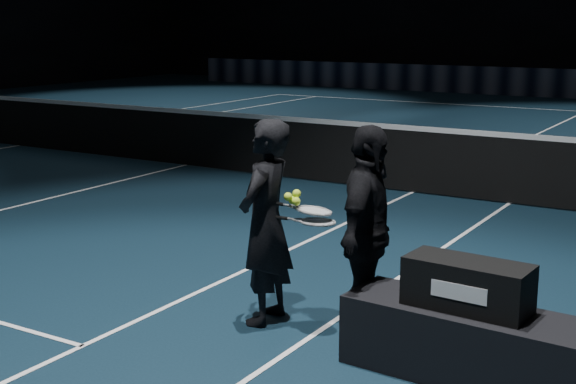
{
  "coord_description": "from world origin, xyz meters",
  "views": [
    {
      "loc": [
        8.35,
        -10.42,
        2.4
      ],
      "look_at": [
        5.19,
        -5.2,
        1.09
      ],
      "focal_mm": 50.0,
      "sensor_mm": 36.0,
      "label": 1
    }
  ],
  "objects_px": {
    "racket_upper": "(314,211)",
    "tennis_balls": "(295,199)",
    "player_bench": "(465,343)",
    "player_b": "(367,234)",
    "player_a": "(266,222)",
    "racket_lower": "(318,222)",
    "racket_bag": "(468,285)"
  },
  "relations": [
    {
      "from": "player_bench",
      "to": "player_b",
      "type": "relative_size",
      "value": 1.01
    },
    {
      "from": "player_bench",
      "to": "player_a",
      "type": "relative_size",
      "value": 1.01
    },
    {
      "from": "player_a",
      "to": "racket_upper",
      "type": "xyz_separation_m",
      "value": [
        0.39,
        0.08,
        0.13
      ]
    },
    {
      "from": "player_a",
      "to": "player_b",
      "type": "height_order",
      "value": "same"
    },
    {
      "from": "racket_lower",
      "to": "racket_upper",
      "type": "bearing_deg",
      "value": 141.34
    },
    {
      "from": "player_b",
      "to": "racket_lower",
      "type": "distance_m",
      "value": 0.4
    },
    {
      "from": "player_bench",
      "to": "player_b",
      "type": "xyz_separation_m",
      "value": [
        -0.88,
        0.28,
        0.58
      ]
    },
    {
      "from": "racket_bag",
      "to": "player_b",
      "type": "xyz_separation_m",
      "value": [
        -0.88,
        0.28,
        0.16
      ]
    },
    {
      "from": "player_bench",
      "to": "player_b",
      "type": "bearing_deg",
      "value": 166.49
    },
    {
      "from": "racket_lower",
      "to": "tennis_balls",
      "type": "relative_size",
      "value": 5.67
    },
    {
      "from": "player_b",
      "to": "tennis_balls",
      "type": "distance_m",
      "value": 0.63
    },
    {
      "from": "player_bench",
      "to": "racket_lower",
      "type": "xyz_separation_m",
      "value": [
        -1.28,
        0.24,
        0.63
      ]
    },
    {
      "from": "racket_upper",
      "to": "tennis_balls",
      "type": "relative_size",
      "value": 5.67
    },
    {
      "from": "racket_bag",
      "to": "player_b",
      "type": "relative_size",
      "value": 0.5
    },
    {
      "from": "player_bench",
      "to": "racket_bag",
      "type": "height_order",
      "value": "racket_bag"
    },
    {
      "from": "tennis_balls",
      "to": "racket_bag",
      "type": "bearing_deg",
      "value": -8.48
    },
    {
      "from": "player_b",
      "to": "racket_upper",
      "type": "distance_m",
      "value": 0.47
    },
    {
      "from": "player_bench",
      "to": "racket_bag",
      "type": "relative_size",
      "value": 2.0
    },
    {
      "from": "racket_upper",
      "to": "tennis_balls",
      "type": "bearing_deg",
      "value": -170.43
    },
    {
      "from": "player_bench",
      "to": "racket_upper",
      "type": "relative_size",
      "value": 2.45
    },
    {
      "from": "racket_bag",
      "to": "player_a",
      "type": "bearing_deg",
      "value": 177.6
    },
    {
      "from": "player_a",
      "to": "player_b",
      "type": "distance_m",
      "value": 0.85
    },
    {
      "from": "player_a",
      "to": "racket_upper",
      "type": "height_order",
      "value": "player_a"
    },
    {
      "from": "player_b",
      "to": "tennis_balls",
      "type": "relative_size",
      "value": 13.77
    },
    {
      "from": "racket_bag",
      "to": "tennis_balls",
      "type": "xyz_separation_m",
      "value": [
        -1.48,
        0.22,
        0.38
      ]
    },
    {
      "from": "racket_lower",
      "to": "racket_bag",
      "type": "bearing_deg",
      "value": -16.28
    },
    {
      "from": "player_a",
      "to": "player_b",
      "type": "bearing_deg",
      "value": 89.57
    },
    {
      "from": "player_bench",
      "to": "tennis_balls",
      "type": "bearing_deg",
      "value": 175.36
    },
    {
      "from": "player_b",
      "to": "racket_upper",
      "type": "bearing_deg",
      "value": 79.2
    },
    {
      "from": "player_b",
      "to": "tennis_balls",
      "type": "height_order",
      "value": "player_b"
    },
    {
      "from": "player_bench",
      "to": "player_a",
      "type": "distance_m",
      "value": 1.83
    },
    {
      "from": "racket_upper",
      "to": "tennis_balls",
      "type": "height_order",
      "value": "tennis_balls"
    }
  ]
}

